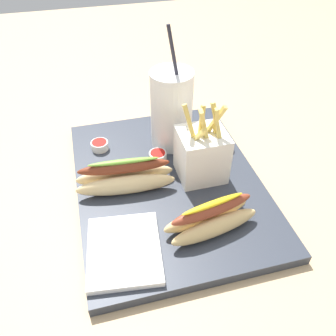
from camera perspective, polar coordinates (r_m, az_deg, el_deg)
The scene contains 10 objects.
ground_plane at distance 0.71m, azimuth 0.00°, elevation -3.62°, with size 2.40×2.40×0.02m, color tan.
food_tray at distance 0.70m, azimuth 0.00°, elevation -2.46°, with size 0.46×0.35×0.02m, color #2D333D.
soda_cup at distance 0.74m, azimuth 0.57°, elevation 9.47°, with size 0.09×0.09×0.26m.
fries_basket at distance 0.68m, azimuth 5.43°, elevation 2.44°, with size 0.08×0.09×0.16m.
hot_dog_1 at distance 0.60m, azimuth 7.00°, elevation -8.05°, with size 0.09×0.17×0.06m.
hot_dog_2 at distance 0.66m, azimuth -6.95°, elevation -1.49°, with size 0.07×0.19×0.07m.
ketchup_cup_1 at distance 0.73m, azimuth -1.66°, elevation 1.93°, with size 0.04×0.04×0.02m.
ketchup_cup_2 at distance 0.77m, azimuth 9.08°, elevation 3.86°, with size 0.04×0.04×0.02m.
ketchup_cup_3 at distance 0.78m, azimuth -11.01°, elevation 3.68°, with size 0.04×0.04×0.02m.
napkin_stack at distance 0.58m, azimuth -7.13°, elevation -13.08°, with size 0.14×0.12×0.01m, color white.
Camera 1 is at (0.49, -0.13, 0.49)m, focal length 37.61 mm.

